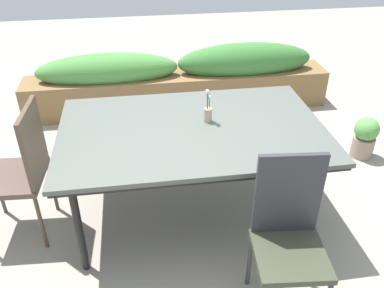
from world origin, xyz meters
TOP-DOWN VIEW (x-y plane):
  - ground_plane at (0.00, 0.00)m, footprint 12.00×12.00m
  - dining_table at (0.03, 0.08)m, footprint 1.84×1.16m
  - chair_near_right at (0.45, -0.77)m, footprint 0.44×0.44m
  - chair_end_left at (-1.16, 0.08)m, footprint 0.47×0.47m
  - flower_vase at (0.16, 0.15)m, footprint 0.06×0.06m
  - planter_box at (0.16, 1.91)m, footprint 3.41×0.44m
  - potted_plant at (1.76, 0.64)m, footprint 0.22×0.22m

SIDE VIEW (x-z plane):
  - ground_plane at x=0.00m, z-range 0.00..0.00m
  - potted_plant at x=1.76m, z-range 0.01..0.41m
  - planter_box at x=0.16m, z-range -0.02..0.71m
  - chair_near_right at x=0.45m, z-range 0.05..1.05m
  - chair_end_left at x=-1.16m, z-range 0.06..1.07m
  - dining_table at x=0.03m, z-range 0.34..1.11m
  - flower_vase at x=0.16m, z-range 0.72..0.97m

